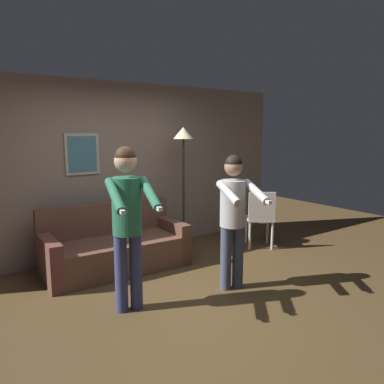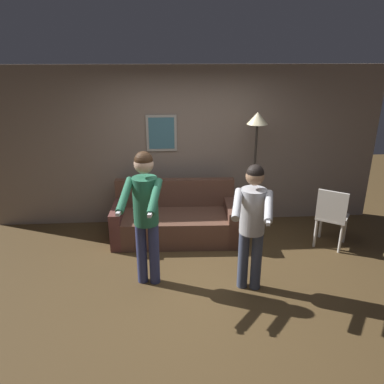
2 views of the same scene
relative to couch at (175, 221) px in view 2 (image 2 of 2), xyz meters
The scene contains 7 objects.
ground_plane 1.35m from the couch, 80.62° to the right, with size 12.00×12.00×0.00m, color brown.
back_wall_assembly 1.24m from the couch, 72.39° to the left, with size 6.40×0.09×2.60m.
couch is the anchor object (origin of this frame).
torchiere_lamp 1.83m from the couch, ahead, with size 0.32×0.32×1.93m.
person_standing_left 1.50m from the couch, 106.85° to the right, with size 0.52×0.72×1.72m.
person_standing_right 1.81m from the couch, 58.33° to the right, with size 0.54×0.71×1.60m.
dining_chair_distant 2.36m from the couch, 11.60° to the right, with size 0.58×0.58×0.93m.
Camera 2 is at (-0.31, -4.04, 2.79)m, focal length 35.00 mm.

